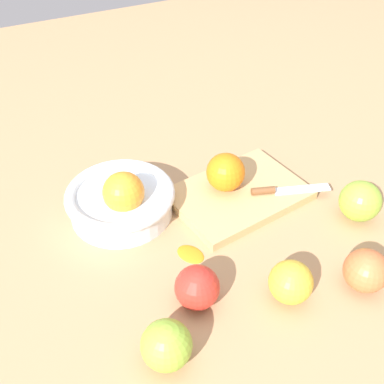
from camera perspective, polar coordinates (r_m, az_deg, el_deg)
The scene contains 11 objects.
ground_plane at distance 0.84m, azimuth 4.14°, elevation -5.91°, with size 2.40×2.40×0.00m, color tan.
bowl at distance 0.87m, azimuth -8.53°, elevation -0.88°, with size 0.20×0.20×0.10m.
cutting_board at distance 0.92m, azimuth 5.60°, elevation -0.31°, with size 0.25×0.18×0.02m, color tan.
orange_on_board at distance 0.90m, azimuth 4.07°, elevation 2.40°, with size 0.07×0.07×0.07m, color orange.
knife at distance 0.92m, azimuth 10.54°, elevation 0.23°, with size 0.15×0.07×0.01m.
apple_front_left at distance 0.67m, azimuth -3.09°, elevation -17.95°, with size 0.07×0.07×0.07m, color #8EB738.
apple_front_right at distance 0.79m, azimuth 20.23°, elevation -8.88°, with size 0.07×0.07×0.07m, color #CC6638.
apple_front_right_2 at distance 0.91m, azimuth 19.62°, elevation -1.03°, with size 0.08×0.08×0.08m, color #8EB738.
apple_front_left_2 at distance 0.73m, azimuth 0.63°, elevation -11.43°, with size 0.07×0.07×0.07m, color red.
apple_front_center at distance 0.75m, azimuth 11.82°, elevation -10.59°, with size 0.07×0.07×0.07m, color gold.
citrus_peel at distance 0.81m, azimuth -0.03°, elevation -7.54°, with size 0.05×0.04×0.01m, color orange.
Camera 1 is at (-0.31, -0.49, 0.60)m, focal length 44.24 mm.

